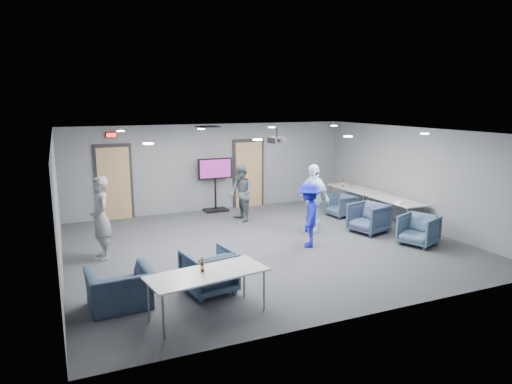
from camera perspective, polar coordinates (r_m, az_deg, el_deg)
name	(u,v)px	position (r m, az deg, el deg)	size (l,w,h in m)	color
floor	(265,245)	(11.03, 1.19, -6.59)	(9.00, 9.00, 0.00)	#313338
ceiling	(266,132)	(10.52, 1.25, 7.55)	(9.00, 9.00, 0.00)	white
wall_back	(213,167)	(14.38, -5.44, 3.09)	(9.00, 0.02, 2.70)	slate
wall_front	(373,234)	(7.35, 14.37, -5.15)	(9.00, 0.02, 2.70)	slate
wall_left	(57,207)	(9.76, -23.58, -1.71)	(0.02, 8.00, 2.70)	slate
wall_right	(415,177)	(13.19, 19.30, 1.77)	(0.02, 8.00, 2.70)	slate
door_left	(114,183)	(13.76, -17.32, 1.07)	(1.06, 0.17, 2.24)	black
door_right	(249,174)	(14.79, -0.94, 2.26)	(1.06, 0.17, 2.24)	black
exit_sign	(111,135)	(13.58, -17.65, 6.81)	(0.32, 0.08, 0.16)	black
hvac_diffuser	(208,127)	(12.96, -6.01, 8.12)	(0.60, 0.60, 0.03)	black
downlights	(266,132)	(10.52, 1.25, 7.47)	(6.18, 3.78, 0.02)	white
person_a	(101,218)	(10.39, -18.83, -3.13)	(0.66, 0.43, 1.82)	gray
person_b	(241,194)	(12.96, -1.91, -0.19)	(0.79, 0.61, 1.62)	#4D575D
person_c	(313,198)	(11.95, 7.13, -0.81)	(1.06, 0.44, 1.80)	#C6E5FF
person_d	(309,215)	(10.78, 6.59, -2.86)	(0.99, 0.57, 1.53)	#191EA8
chair_right_a	(340,206)	(13.84, 10.51, -1.69)	(0.69, 0.71, 0.65)	#334358
chair_right_b	(369,218)	(12.27, 13.89, -3.19)	(0.83, 0.85, 0.78)	#34405B
chair_right_c	(418,230)	(11.58, 19.64, -4.50)	(0.78, 0.80, 0.73)	#3C5267
chair_front_a	(209,271)	(8.33, -5.92, -9.84)	(0.84, 0.86, 0.78)	#374B5F
chair_front_b	(120,289)	(8.03, -16.62, -11.54)	(1.03, 0.90, 0.67)	#314056
table_right_a	(355,189)	(14.55, 12.24, 0.34)	(0.81, 1.93, 0.73)	#B4B7B9
table_right_b	(396,201)	(13.09, 17.06, -1.13)	(0.74, 1.78, 0.73)	#B4B7B9
table_front_left	(207,275)	(7.35, -6.11, -10.30)	(2.00, 1.08, 0.73)	#B4B7B9
bottle_front	(202,266)	(7.35, -6.72, -9.22)	(0.06, 0.06, 0.24)	#52230E
bottle_right	(343,183)	(14.69, 10.86, 1.05)	(0.07, 0.07, 0.27)	#52230E
snack_box	(351,184)	(15.04, 11.82, 0.94)	(0.15, 0.10, 0.03)	#C56131
wrapper	(400,203)	(12.64, 17.56, -1.26)	(0.23, 0.15, 0.05)	white
tv_stand	(215,181)	(14.20, -5.12, 1.34)	(1.09, 0.52, 1.67)	black
projector	(277,140)	(11.86, 2.63, 6.52)	(0.43, 0.40, 0.37)	black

